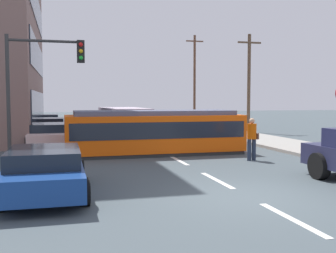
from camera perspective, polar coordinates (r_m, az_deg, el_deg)
ground_plane at (r=19.64m, az=-1.79°, el=-3.15°), size 120.00×120.00×0.00m
sidewalk_curb_right at (r=18.86m, az=21.78°, el=-3.50°), size 3.20×36.00×0.14m
lane_stripe_0 at (r=8.60m, az=17.14°, el=-12.44°), size 0.16×2.40×0.01m
lane_stripe_1 at (r=12.08m, az=6.94°, el=-7.58°), size 0.16×2.40×0.01m
lane_stripe_2 at (r=15.80m, az=1.51°, el=-4.84°), size 0.16×2.40×0.01m
lane_stripe_3 at (r=23.70m, az=-4.09°, el=-1.94°), size 0.16×2.40×0.01m
lane_stripe_4 at (r=29.59m, az=-6.28°, el=-0.80°), size 0.16×2.40×0.01m
streetcar_tram at (r=17.67m, az=-1.93°, el=-0.71°), size 7.68×2.58×1.91m
city_bus at (r=26.16m, az=-6.30°, el=0.92°), size 2.72×6.08×1.85m
pedestrian_crossing at (r=16.04m, az=11.82°, el=-1.41°), size 0.49×0.36×1.67m
parked_sedan_near at (r=10.55m, az=-17.08°, el=-5.97°), size 2.06×4.44×1.19m
parked_sedan_mid at (r=21.21m, az=-16.58°, el=-1.09°), size 2.06×4.56×1.19m
parked_sedan_far at (r=27.44m, az=-16.38°, el=0.00°), size 2.16×4.29×1.19m
parked_sedan_furthest at (r=34.12m, az=-16.77°, el=0.72°), size 2.10×4.38×1.19m
traffic_light_mast at (r=15.74m, az=-17.67°, el=7.16°), size 2.83×0.33×4.76m
utility_pole_mid at (r=29.98m, az=11.41°, el=6.33°), size 1.80×0.24×7.11m
utility_pole_far at (r=40.92m, az=3.79°, el=6.94°), size 1.80×0.24×8.84m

